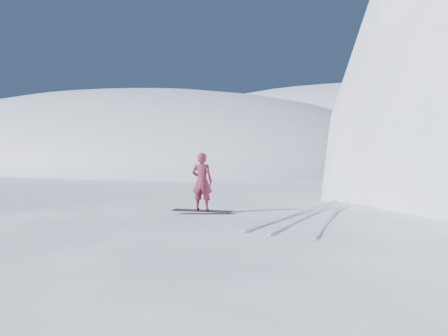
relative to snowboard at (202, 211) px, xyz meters
The scene contains 8 objects.
near_ridge 4.80m from the snowboard, ahead, with size 36.00×28.00×4.80m, color white.
far_ridge_a 87.87m from the snowboard, 139.56° to the left, with size 120.00×70.00×28.00m, color white.
far_ridge_c 113.17m from the snowboard, 109.01° to the left, with size 140.00×90.00×36.00m, color white.
wind_bumps 3.66m from the snowboard, 19.25° to the right, with size 16.00×14.40×1.00m.
snowboard is the anchor object (origin of this frame).
snowboarder 0.77m from the snowboard, ahead, with size 0.56×0.36×1.52m, color maroon.
vapor_plume 71.16m from the snowboard, 148.26° to the left, with size 9.90×7.92×6.93m, color white.
board_tracks 2.88m from the snowboard, 22.65° to the left, with size 2.12×5.98×0.04m.
Camera 1 is at (4.87, -7.29, 4.23)m, focal length 40.00 mm.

